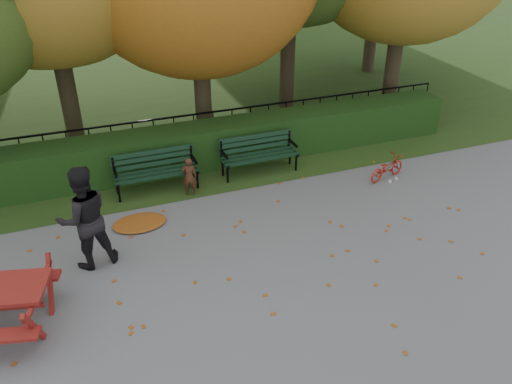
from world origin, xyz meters
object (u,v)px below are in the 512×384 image
object	(u,v)px
adult	(84,218)
child	(189,177)
bench_left	(155,168)
bicycle	(387,168)
bench_right	(258,151)

from	to	relation	value
adult	child	bearing A→B (deg)	-153.12
bench_left	adult	bearing A→B (deg)	-125.31
child	bench_left	bearing A→B (deg)	-21.99
bicycle	bench_right	bearing A→B (deg)	46.25
bench_left	child	size ratio (longest dim) A/B	2.04
adult	bench_left	bearing A→B (deg)	-136.49
bench_left	bicycle	xyz separation A→B (m)	(5.02, -1.38, -0.25)
child	adult	xyz separation A→B (m)	(-2.20, -1.72, 0.50)
bicycle	adult	bearing A→B (deg)	81.27
child	bicycle	xyz separation A→B (m)	(4.40, -0.88, -0.17)
child	adult	size ratio (longest dim) A/B	0.47
bench_left	bicycle	distance (m)	5.21
bench_left	bench_right	bearing A→B (deg)	0.00
bench_right	bicycle	xyz separation A→B (m)	(2.62, -1.38, -0.25)
child	bicycle	distance (m)	4.49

